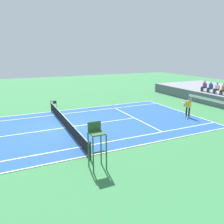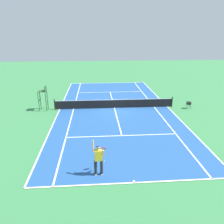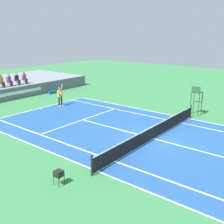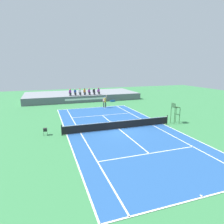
{
  "view_description": "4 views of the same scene",
  "coord_description": "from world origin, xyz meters",
  "views": [
    {
      "loc": [
        16.55,
        -3.66,
        5.77
      ],
      "look_at": [
        0.54,
        3.88,
        1.0
      ],
      "focal_mm": 35.09,
      "sensor_mm": 36.0,
      "label": 1
    },
    {
      "loc": [
        1.85,
        21.17,
        7.25
      ],
      "look_at": [
        0.54,
        3.88,
        1.0
      ],
      "focal_mm": 35.48,
      "sensor_mm": 36.0,
      "label": 2
    },
    {
      "loc": [
        -14.35,
        -7.85,
        6.55
      ],
      "look_at": [
        0.54,
        3.88,
        1.0
      ],
      "focal_mm": 42.86,
      "sensor_mm": 36.0,
      "label": 3
    },
    {
      "loc": [
        -7.31,
        -18.73,
        6.56
      ],
      "look_at": [
        0.54,
        3.88,
        1.0
      ],
      "focal_mm": 31.73,
      "sensor_mm": 36.0,
      "label": 4
    }
  ],
  "objects": [
    {
      "name": "tennis_player",
      "position": [
        1.79,
        11.05,
        0.99
      ],
      "size": [
        0.76,
        0.65,
        2.08
      ],
      "color": "#232328",
      "rests_on": "ground"
    },
    {
      "name": "spectator_seated_0",
      "position": [
        -2.71,
        17.82,
        1.87
      ],
      "size": [
        0.44,
        0.6,
        1.27
      ],
      "color": "#474C56",
      "rests_on": "bleacher_platform"
    },
    {
      "name": "ball_hopper",
      "position": [
        -7.44,
        0.63,
        0.57
      ],
      "size": [
        0.36,
        0.36,
        0.7
      ],
      "color": "black",
      "rests_on": "ground"
    },
    {
      "name": "spectator_seated_3",
      "position": [
        -0.03,
        17.82,
        1.87
      ],
      "size": [
        0.44,
        0.6,
        1.27
      ],
      "color": "#474C56",
      "rests_on": "bleacher_platform"
    },
    {
      "name": "spectator_seated_2",
      "position": [
        -0.92,
        17.82,
        1.87
      ],
      "size": [
        0.44,
        0.6,
        1.27
      ],
      "color": "#474C56",
      "rests_on": "bleacher_platform"
    },
    {
      "name": "tennis_ball",
      "position": [
        1.46,
        9.8,
        0.03
      ],
      "size": [
        0.07,
        0.07,
        0.07
      ],
      "primitive_type": "sphere",
      "color": "#D1E533",
      "rests_on": "ground"
    },
    {
      "name": "net",
      "position": [
        0.0,
        0.0,
        0.52
      ],
      "size": [
        11.98,
        0.1,
        1.07
      ],
      "color": "black",
      "rests_on": "ground"
    },
    {
      "name": "umpire_chair",
      "position": [
        6.94,
        0.0,
        1.56
      ],
      "size": [
        0.77,
        0.77,
        2.44
      ],
      "color": "#2D562D",
      "rests_on": "ground"
    },
    {
      "name": "court",
      "position": [
        0.0,
        0.0,
        0.01
      ],
      "size": [
        11.08,
        23.88,
        0.03
      ],
      "color": "#235193",
      "rests_on": "ground"
    },
    {
      "name": "barrier_wall",
      "position": [
        0.0,
        16.8,
        0.63
      ],
      "size": [
        22.08,
        0.25,
        1.25
      ],
      "color": "#565B66",
      "rests_on": "ground"
    },
    {
      "name": "ground_plane",
      "position": [
        0.0,
        0.0,
        0.0
      ],
      "size": [
        80.0,
        80.0,
        0.0
      ],
      "primitive_type": "plane",
      "color": "#387F47"
    },
    {
      "name": "spectator_seated_1",
      "position": [
        -1.8,
        17.82,
        1.87
      ],
      "size": [
        0.44,
        0.6,
        1.27
      ],
      "color": "#474C56",
      "rests_on": "bleacher_platform"
    }
  ]
}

